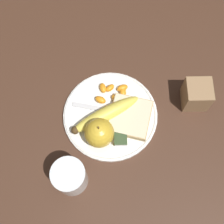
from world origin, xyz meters
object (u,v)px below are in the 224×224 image
(plate, at_px, (112,115))
(jam_packet, at_px, (122,138))
(banana, at_px, (107,115))
(bread_slice, at_px, (132,117))
(juice_glass, at_px, (72,177))
(apple, at_px, (101,133))
(condiment_caddy, at_px, (198,95))
(fork, at_px, (111,111))

(plate, bearing_deg, jam_packet, 20.16)
(banana, relative_size, bread_slice, 1.43)
(plate, height_order, jam_packet, jam_packet)
(banana, bearing_deg, juice_glass, -27.52)
(juice_glass, relative_size, jam_packet, 2.37)
(apple, bearing_deg, condiment_caddy, 112.02)
(apple, bearing_deg, plate, 155.27)
(juice_glass, xyz_separation_m, condiment_caddy, (-0.21, 0.33, -0.00))
(bread_slice, height_order, jam_packet, same)
(juice_glass, height_order, jam_packet, juice_glass)
(condiment_caddy, bearing_deg, fork, -82.26)
(bread_slice, bearing_deg, condiment_caddy, 106.67)
(plate, distance_m, jam_packet, 0.08)
(banana, height_order, condiment_caddy, condiment_caddy)
(fork, bearing_deg, bread_slice, -9.71)
(plate, distance_m, banana, 0.03)
(plate, distance_m, bread_slice, 0.06)
(juice_glass, bearing_deg, apple, 147.10)
(banana, xyz_separation_m, bread_slice, (0.00, 0.07, -0.01))
(condiment_caddy, bearing_deg, juice_glass, -57.08)
(apple, height_order, fork, apple)
(bread_slice, distance_m, fork, 0.06)
(jam_packet, bearing_deg, apple, -97.58)
(condiment_caddy, bearing_deg, jam_packet, -61.33)
(fork, bearing_deg, apple, -97.44)
(bread_slice, bearing_deg, apple, -57.48)
(apple, relative_size, condiment_caddy, 1.05)
(apple, height_order, banana, apple)
(plate, bearing_deg, fork, -163.21)
(fork, height_order, jam_packet, jam_packet)
(fork, bearing_deg, jam_packet, -58.52)
(apple, distance_m, banana, 0.06)
(apple, relative_size, bread_slice, 0.64)
(apple, distance_m, condiment_caddy, 0.28)
(plate, relative_size, apple, 2.99)
(apple, xyz_separation_m, jam_packet, (0.01, 0.05, -0.03))
(jam_packet, relative_size, condiment_caddy, 0.50)
(plate, relative_size, condiment_caddy, 3.12)
(bread_slice, bearing_deg, jam_packet, -24.22)
(banana, xyz_separation_m, condiment_caddy, (-0.05, 0.25, 0.01))
(juice_glass, distance_m, fork, 0.21)
(apple, xyz_separation_m, bread_slice, (-0.05, 0.08, -0.03))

